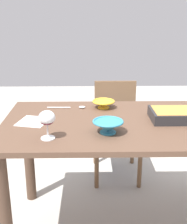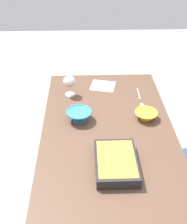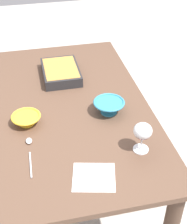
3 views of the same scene
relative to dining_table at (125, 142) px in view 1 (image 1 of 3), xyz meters
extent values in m
cube|color=brown|center=(0.00, 0.00, 0.12)|extent=(1.48, 0.83, 0.03)
cylinder|color=#493427|center=(0.67, -0.35, -0.26)|extent=(0.08, 0.08, 0.74)
cylinder|color=#493427|center=(0.67, 0.35, -0.26)|extent=(0.08, 0.08, 0.74)
cube|color=#334772|center=(-0.02, -0.70, -0.20)|extent=(0.39, 0.46, 0.02)
cube|color=brown|center=(-0.02, -0.91, -0.01)|extent=(0.37, 0.02, 0.37)
cylinder|color=brown|center=(0.16, -0.49, -0.42)|extent=(0.04, 0.04, 0.42)
cylinder|color=brown|center=(-0.19, -0.49, -0.42)|extent=(0.04, 0.04, 0.42)
cylinder|color=brown|center=(0.16, -0.91, -0.42)|extent=(0.04, 0.04, 0.42)
cylinder|color=brown|center=(-0.19, -0.91, -0.42)|extent=(0.04, 0.04, 0.42)
cylinder|color=white|center=(0.44, 0.25, 0.14)|extent=(0.07, 0.07, 0.01)
cylinder|color=white|center=(0.44, 0.25, 0.18)|extent=(0.01, 0.01, 0.07)
ellipsoid|color=white|center=(0.44, 0.25, 0.25)|extent=(0.09, 0.09, 0.07)
ellipsoid|color=#4C0A19|center=(0.44, 0.25, 0.24)|extent=(0.08, 0.08, 0.05)
cube|color=#262628|center=(-0.31, -0.02, 0.17)|extent=(0.32, 0.22, 0.06)
cube|color=#B27A38|center=(-0.31, -0.02, 0.19)|extent=(0.28, 0.20, 0.02)
cylinder|color=teal|center=(0.12, 0.18, 0.14)|extent=(0.09, 0.09, 0.01)
cone|color=teal|center=(0.12, 0.18, 0.17)|extent=(0.16, 0.16, 0.06)
torus|color=teal|center=(0.12, 0.18, 0.20)|extent=(0.17, 0.17, 0.01)
cylinder|color=yellow|center=(0.12, -0.26, 0.14)|extent=(0.08, 0.08, 0.01)
cone|color=yellow|center=(0.12, -0.26, 0.16)|extent=(0.14, 0.14, 0.04)
torus|color=yellow|center=(0.12, -0.26, 0.18)|extent=(0.15, 0.15, 0.01)
cylinder|color=silver|center=(0.43, -0.26, 0.14)|extent=(0.16, 0.01, 0.01)
ellipsoid|color=silver|center=(0.27, -0.26, 0.14)|extent=(0.04, 0.03, 0.01)
cube|color=white|center=(0.56, 0.00, 0.14)|extent=(0.20, 0.21, 0.00)
camera|label=1|loc=(0.23, 1.71, 0.77)|focal=48.66mm
camera|label=2|loc=(-1.43, 0.14, 1.28)|focal=46.83mm
camera|label=3|loc=(1.51, -0.21, 1.22)|focal=53.32mm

